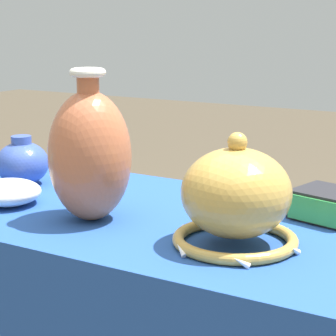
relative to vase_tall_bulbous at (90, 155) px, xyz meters
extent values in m
cylinder|color=#38383D|center=(-0.47, 0.34, -0.53)|extent=(0.04, 0.04, 0.70)
cube|color=#38383D|center=(0.13, 0.10, -0.16)|extent=(1.30, 0.58, 0.03)
cube|color=#234C9E|center=(0.13, 0.10, -0.14)|extent=(1.32, 0.60, 0.01)
ellipsoid|color=#BC6642|center=(0.00, 0.00, 0.00)|extent=(0.18, 0.18, 0.28)
cylinder|color=#BC6642|center=(0.00, 0.00, 0.15)|extent=(0.05, 0.05, 0.04)
torus|color=white|center=(0.00, 0.00, 0.17)|extent=(0.07, 0.07, 0.02)
torus|color=gold|center=(0.33, 0.01, -0.13)|extent=(0.24, 0.24, 0.02)
ellipsoid|color=gold|center=(0.33, 0.01, -0.04)|extent=(0.21, 0.21, 0.17)
sphere|color=gold|center=(0.33, 0.01, 0.06)|extent=(0.04, 0.04, 0.04)
cone|color=white|center=(0.45, 0.01, -0.13)|extent=(0.01, 0.03, 0.03)
cone|color=white|center=(0.39, 0.11, -0.13)|extent=(0.03, 0.03, 0.03)
cone|color=white|center=(0.27, 0.11, -0.13)|extent=(0.03, 0.03, 0.03)
cone|color=white|center=(0.21, 0.01, -0.13)|extent=(0.01, 0.03, 0.03)
cone|color=white|center=(0.27, -0.10, -0.13)|extent=(0.03, 0.03, 0.03)
cone|color=white|center=(0.39, -0.10, -0.13)|extent=(0.03, 0.03, 0.03)
cube|color=#232328|center=(0.44, 0.26, -0.11)|extent=(0.16, 0.15, 0.06)
cube|color=green|center=(0.42, 0.20, -0.11)|extent=(0.12, 0.03, 0.05)
ellipsoid|color=white|center=(-0.24, 0.00, -0.11)|extent=(0.15, 0.15, 0.06)
ellipsoid|color=#3851A8|center=(-0.33, 0.15, -0.09)|extent=(0.14, 0.14, 0.11)
cylinder|color=#3851A8|center=(-0.33, 0.15, -0.02)|extent=(0.05, 0.05, 0.02)
camera|label=1|loc=(0.82, -1.07, 0.28)|focal=70.00mm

